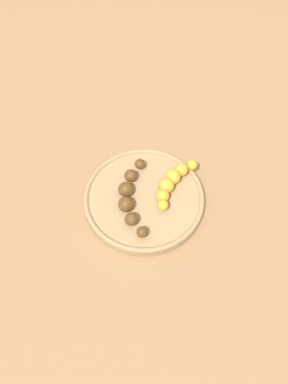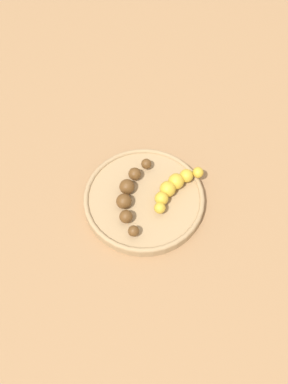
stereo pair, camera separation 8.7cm
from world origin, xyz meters
The scene contains 4 objects.
ground_plane centered at (0.00, 0.00, 0.00)m, with size 2.40×2.40×0.00m, color #936D47.
fruit_bowl centered at (0.00, 0.00, 0.01)m, with size 0.24×0.24×0.02m.
banana_overripe centered at (-0.02, -0.02, 0.03)m, with size 0.12×0.14×0.03m.
banana_spotted centered at (0.03, 0.05, 0.03)m, with size 0.05×0.14×0.03m.
Camera 1 is at (0.29, -0.37, 0.78)m, focal length 43.04 mm.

